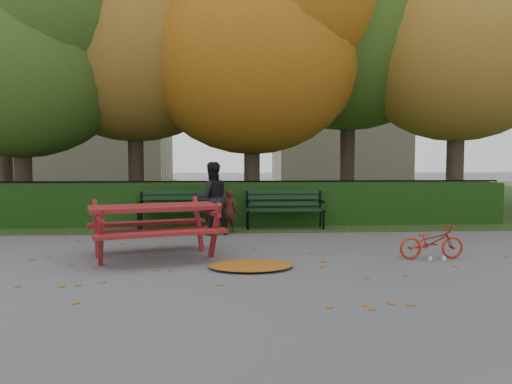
{
  "coord_description": "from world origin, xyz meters",
  "views": [
    {
      "loc": [
        -0.3,
        -7.57,
        1.63
      ],
      "look_at": [
        0.29,
        1.36,
        1.0
      ],
      "focal_mm": 35.0,
      "sensor_mm": 36.0,
      "label": 1
    }
  ],
  "objects": [
    {
      "name": "ground",
      "position": [
        0.0,
        0.0,
        0.0
      ],
      "size": [
        90.0,
        90.0,
        0.0
      ],
      "primitive_type": "plane",
      "color": "slate",
      "rests_on": "ground"
    },
    {
      "name": "grass_strip",
      "position": [
        0.0,
        14.0,
        0.01
      ],
      "size": [
        90.0,
        90.0,
        0.0
      ],
      "primitive_type": "plane",
      "color": "#203812",
      "rests_on": "ground"
    },
    {
      "name": "building_left",
      "position": [
        -9.0,
        26.0,
        7.5
      ],
      "size": [
        10.0,
        7.0,
        15.0
      ],
      "primitive_type": "cube",
      "color": "tan",
      "rests_on": "ground"
    },
    {
      "name": "building_right",
      "position": [
        8.0,
        28.0,
        6.0
      ],
      "size": [
        9.0,
        6.0,
        12.0
      ],
      "primitive_type": "cube",
      "color": "tan",
      "rests_on": "ground"
    },
    {
      "name": "hedge",
      "position": [
        0.0,
        4.5,
        0.5
      ],
      "size": [
        13.0,
        0.9,
        1.0
      ],
      "primitive_type": "cube",
      "color": "black",
      "rests_on": "ground"
    },
    {
      "name": "iron_fence",
      "position": [
        0.0,
        5.3,
        0.54
      ],
      "size": [
        14.0,
        0.04,
        1.02
      ],
      "color": "black",
      "rests_on": "ground"
    },
    {
      "name": "tree_a",
      "position": [
        -5.19,
        5.58,
        4.52
      ],
      "size": [
        5.88,
        5.6,
        7.48
      ],
      "color": "black",
      "rests_on": "ground"
    },
    {
      "name": "tree_b",
      "position": [
        -2.44,
        6.75,
        5.4
      ],
      "size": [
        6.72,
        6.4,
        8.79
      ],
      "color": "black",
      "rests_on": "ground"
    },
    {
      "name": "tree_c",
      "position": [
        0.83,
        5.96,
        4.82
      ],
      "size": [
        6.3,
        6.0,
        8.0
      ],
      "color": "black",
      "rests_on": "ground"
    },
    {
      "name": "tree_d",
      "position": [
        3.88,
        7.23,
        5.98
      ],
      "size": [
        7.14,
        6.8,
        9.58
      ],
      "color": "black",
      "rests_on": "ground"
    },
    {
      "name": "tree_e",
      "position": [
        6.52,
        5.77,
        5.08
      ],
      "size": [
        6.09,
        5.8,
        8.16
      ],
      "color": "black",
      "rests_on": "ground"
    },
    {
      "name": "tree_f",
      "position": [
        -7.13,
        9.24,
        5.69
      ],
      "size": [
        6.93,
        6.6,
        9.19
      ],
      "color": "black",
      "rests_on": "ground"
    },
    {
      "name": "tree_g",
      "position": [
        8.33,
        9.76,
        5.37
      ],
      "size": [
        6.3,
        6.0,
        8.55
      ],
      "color": "black",
      "rests_on": "ground"
    },
    {
      "name": "bench_left",
      "position": [
        -1.3,
        3.7,
        0.52
      ],
      "size": [
        1.8,
        0.57,
        0.88
      ],
      "color": "black",
      "rests_on": "ground"
    },
    {
      "name": "bench_right",
      "position": [
        1.1,
        3.7,
        0.52
      ],
      "size": [
        1.8,
        0.57,
        0.88
      ],
      "color": "black",
      "rests_on": "ground"
    },
    {
      "name": "picnic_table",
      "position": [
        -1.41,
        0.5,
        0.66
      ],
      "size": [
        2.39,
        2.14,
        0.97
      ],
      "rotation": [
        0.0,
        0.0,
        0.31
      ],
      "color": "maroon",
      "rests_on": "ground"
    },
    {
      "name": "leaf_pile",
      "position": [
        0.1,
        -0.36,
        0.04
      ],
      "size": [
        1.47,
        1.25,
        0.09
      ],
      "primitive_type": "ellipsoid",
      "rotation": [
        0.0,
        0.0,
        -0.38
      ],
      "color": "brown",
      "rests_on": "ground"
    },
    {
      "name": "leaf_scatter",
      "position": [
        0.0,
        0.3,
        0.01
      ],
      "size": [
        9.0,
        5.7,
        0.01
      ],
      "primitive_type": null,
      "color": "brown",
      "rests_on": "ground"
    },
    {
      "name": "child",
      "position": [
        -0.18,
        3.2,
        0.47
      ],
      "size": [
        0.35,
        0.24,
        0.93
      ],
      "primitive_type": "imported",
      "rotation": [
        0.0,
        0.0,
        3.09
      ],
      "color": "#421915",
      "rests_on": "ground"
    },
    {
      "name": "adult",
      "position": [
        -0.54,
        2.9,
        0.76
      ],
      "size": [
        0.85,
        0.73,
        1.53
      ],
      "primitive_type": "imported",
      "rotation": [
        0.0,
        0.0,
        3.36
      ],
      "color": "black",
      "rests_on": "ground"
    },
    {
      "name": "bicycle",
      "position": [
        3.02,
        0.12,
        0.28
      ],
      "size": [
        1.06,
        0.39,
        0.55
      ],
      "primitive_type": "imported",
      "rotation": [
        0.0,
        0.0,
        1.59
      ],
      "color": "#A8240F",
      "rests_on": "ground"
    }
  ]
}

